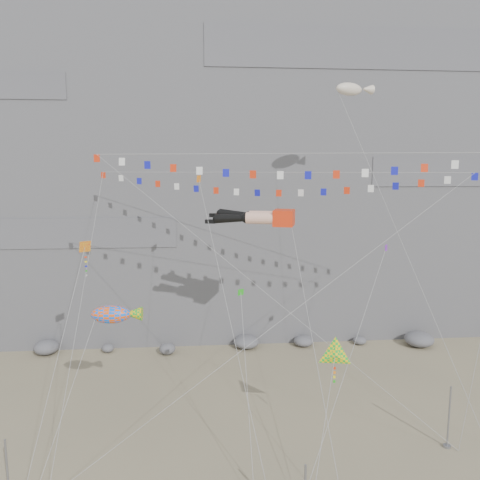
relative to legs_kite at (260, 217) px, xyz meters
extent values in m
plane|color=gray|center=(0.08, -5.97, -14.64)|extent=(120.00, 120.00, 0.00)
cube|color=slate|center=(0.08, 26.03, 10.36)|extent=(80.00, 28.00, 50.00)
cylinder|color=gray|center=(-15.20, -10.33, -12.80)|extent=(0.12, 0.12, 3.68)
cylinder|color=gray|center=(11.65, -7.49, -12.50)|extent=(0.12, 0.12, 4.28)
cube|color=red|center=(1.76, -0.52, 0.01)|extent=(1.98, 2.35, 1.19)
cylinder|color=#F0B095|center=(-0.07, -0.58, 0.01)|extent=(2.18, 1.42, 0.88)
sphere|color=black|center=(-1.03, -0.29, 0.01)|extent=(0.80, 0.80, 0.80)
cone|color=black|center=(-2.17, 0.05, -0.06)|extent=(2.51, 1.39, 0.82)
cube|color=black|center=(-3.70, 0.51, -0.32)|extent=(0.84, 0.56, 0.29)
cylinder|color=#F0B095|center=(0.27, 0.55, 0.01)|extent=(2.18, 1.42, 0.88)
sphere|color=black|center=(-0.69, 0.84, 0.01)|extent=(0.80, 0.80, 0.80)
cone|color=black|center=(-1.83, 1.18, 0.13)|extent=(2.52, 1.40, 0.88)
cube|color=black|center=(-3.36, 1.65, 0.04)|extent=(0.84, 0.56, 0.29)
cylinder|color=gray|center=(2.28, -7.33, -7.29)|extent=(0.03, 0.03, 20.00)
cylinder|color=gray|center=(-6.03, -3.57, -5.62)|extent=(0.03, 0.03, 26.66)
cylinder|color=gray|center=(7.08, -5.48, -4.96)|extent=(0.03, 0.03, 22.36)
cube|color=gray|center=(12.17, -8.01, -14.59)|extent=(0.16, 0.16, 0.10)
cylinder|color=gray|center=(-13.60, -5.71, -8.22)|extent=(0.03, 0.03, 15.64)
cylinder|color=gray|center=(-12.18, -7.21, -10.28)|extent=(0.03, 0.03, 11.07)
cylinder|color=gray|center=(2.30, -10.87, -11.23)|extent=(0.03, 0.03, 9.73)
cylinder|color=gray|center=(11.13, -1.82, -2.26)|extent=(0.03, 0.03, 28.01)
cylinder|color=gray|center=(-2.67, -5.11, -5.87)|extent=(0.03, 0.03, 22.75)
cylinder|color=gray|center=(4.94, -7.16, -8.36)|extent=(0.03, 0.03, 18.41)
cylinder|color=gray|center=(-1.72, -7.92, -9.63)|extent=(0.03, 0.03, 12.56)
camera|label=1|loc=(-4.41, -34.81, 3.57)|focal=35.00mm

